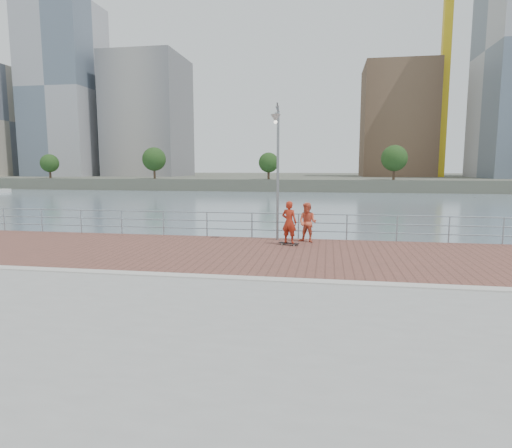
% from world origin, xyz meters
% --- Properties ---
extents(water, '(400.00, 400.00, 0.00)m').
position_xyz_m(water, '(0.00, 0.00, -2.00)').
color(water, slate).
rests_on(water, ground).
extents(seawall, '(40.00, 24.00, 2.00)m').
position_xyz_m(seawall, '(0.00, -5.00, -1.00)').
color(seawall, gray).
rests_on(seawall, ground).
extents(brick_lane, '(40.00, 6.80, 0.02)m').
position_xyz_m(brick_lane, '(0.00, 3.60, 0.01)').
color(brick_lane, brown).
rests_on(brick_lane, seawall).
extents(curb, '(40.00, 0.40, 0.06)m').
position_xyz_m(curb, '(0.00, 0.00, 0.03)').
color(curb, '#B7B5AD').
rests_on(curb, seawall).
extents(far_shore, '(320.00, 95.00, 2.50)m').
position_xyz_m(far_shore, '(0.00, 122.50, -0.75)').
color(far_shore, '#4C5142').
rests_on(far_shore, ground).
extents(guardrail, '(39.06, 0.06, 1.13)m').
position_xyz_m(guardrail, '(0.00, 7.00, 0.69)').
color(guardrail, '#8C9EA8').
rests_on(guardrail, brick_lane).
extents(street_lamp, '(0.40, 1.15, 5.43)m').
position_xyz_m(street_lamp, '(0.17, 6.10, 3.86)').
color(street_lamp, gray).
rests_on(street_lamp, brick_lane).
extents(skateboard, '(0.83, 0.44, 0.09)m').
position_xyz_m(skateboard, '(0.77, 5.36, 0.09)').
color(skateboard, black).
rests_on(skateboard, brick_lane).
extents(skateboarder, '(0.71, 0.57, 1.68)m').
position_xyz_m(skateboarder, '(0.77, 5.36, 0.95)').
color(skateboarder, '#AC2917').
rests_on(skateboarder, skateboard).
extents(bystander, '(0.97, 0.87, 1.64)m').
position_xyz_m(bystander, '(1.45, 6.18, 0.84)').
color(bystander, '#E56443').
rests_on(bystander, brick_lane).
extents(tower_crane, '(47.00, 2.00, 50.70)m').
position_xyz_m(tower_crane, '(27.36, 104.00, 33.50)').
color(tower_crane, gold).
rests_on(tower_crane, far_shore).
extents(skyline, '(233.00, 41.00, 60.96)m').
position_xyz_m(skyline, '(29.42, 104.27, 23.69)').
color(skyline, '#ADA38E').
rests_on(skyline, far_shore).
extents(shoreline_trees, '(144.01, 5.12, 6.82)m').
position_xyz_m(shoreline_trees, '(5.70, 77.00, 4.42)').
color(shoreline_trees, '#473323').
rests_on(shoreline_trees, far_shore).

